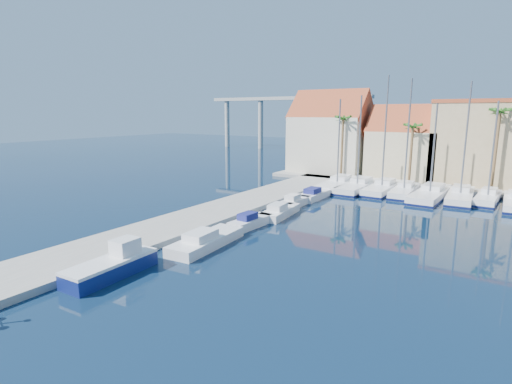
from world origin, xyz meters
TOP-DOWN VIEW (x-y plane):
  - ground at (0.00, 0.00)m, footprint 260.00×260.00m
  - quay_west at (-9.00, 13.50)m, footprint 6.00×77.00m
  - shore_north at (10.00, 48.00)m, footprint 54.00×16.00m
  - fishing_boat at (-4.76, -0.54)m, footprint 2.31×6.23m
  - motorboat_west_0 at (-3.42, 6.97)m, footprint 2.87×7.51m
  - motorboat_west_1 at (-3.55, 13.43)m, footprint 1.88×5.09m
  - motorboat_west_2 at (-3.19, 18.16)m, footprint 2.52×6.23m
  - motorboat_west_3 at (-3.99, 22.87)m, footprint 1.77×5.23m
  - motorboat_west_4 at (-3.84, 27.77)m, footprint 2.04×6.22m
  - sailboat_0 at (-4.02, 36.09)m, footprint 3.43×11.32m
  - sailboat_1 at (-1.08, 35.91)m, footprint 3.12×11.12m
  - sailboat_2 at (2.02, 36.38)m, footprint 2.88×10.51m
  - sailboat_3 at (4.85, 35.93)m, footprint 2.81×9.20m
  - sailboat_4 at (8.00, 35.65)m, footprint 3.56×11.81m
  - sailboat_5 at (11.13, 36.43)m, footprint 3.21×10.34m
  - sailboat_6 at (13.97, 36.81)m, footprint 2.64×8.28m
  - building_0 at (-10.00, 47.00)m, footprint 12.30×9.00m
  - building_1 at (2.00, 47.00)m, footprint 10.30×8.00m
  - building_2 at (13.00, 48.00)m, footprint 14.20×10.20m
  - palm_0 at (-6.00, 42.00)m, footprint 2.60×2.60m
  - palm_1 at (4.00, 42.00)m, footprint 2.60×2.60m
  - palm_2 at (14.00, 42.00)m, footprint 2.60×2.60m
  - viaduct at (-39.07, 82.00)m, footprint 48.00×2.20m

SIDE VIEW (x-z plane):
  - ground at x=0.00m, z-range 0.00..0.00m
  - quay_west at x=-9.00m, z-range 0.00..0.50m
  - shore_north at x=10.00m, z-range 0.00..0.50m
  - motorboat_west_0 at x=-3.42m, z-range -0.19..1.21m
  - motorboat_west_3 at x=-3.99m, z-range -0.19..1.21m
  - motorboat_west_1 at x=-3.55m, z-range -0.19..1.21m
  - motorboat_west_2 at x=-3.19m, z-range -0.19..1.21m
  - motorboat_west_4 at x=-3.84m, z-range -0.19..1.21m
  - sailboat_4 at x=8.00m, z-range -5.09..6.20m
  - sailboat_0 at x=-4.02m, z-range -5.44..6.57m
  - sailboat_1 at x=-1.08m, z-range -5.63..6.77m
  - sailboat_5 at x=11.13m, z-range -6.25..7.45m
  - sailboat_6 at x=13.97m, z-range -5.17..6.38m
  - sailboat_2 at x=2.02m, z-range -6.79..8.00m
  - sailboat_3 at x=4.85m, z-range -6.50..7.76m
  - fishing_boat at x=-4.76m, z-range -0.36..1.79m
  - building_1 at x=2.00m, z-range -0.20..10.80m
  - building_2 at x=13.00m, z-range 0.51..12.01m
  - building_0 at x=-10.00m, z-range -0.23..13.27m
  - palm_1 at x=4.00m, z-range 3.56..12.71m
  - palm_0 at x=-6.00m, z-range 4.00..14.15m
  - palm_2 at x=14.00m, z-range 4.44..15.59m
  - viaduct at x=-39.07m, z-range 3.02..17.47m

